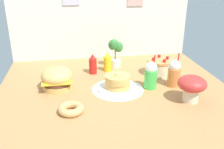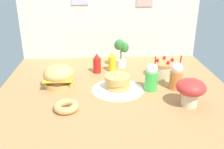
# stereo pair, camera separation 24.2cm
# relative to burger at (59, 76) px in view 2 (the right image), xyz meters

# --- Properties ---
(ground_plane) EXTENTS (2.26, 2.01, 0.02)m
(ground_plane) POSITION_rel_burger_xyz_m (0.55, -0.12, -0.11)
(ground_plane) COLOR #B27F4C
(back_wall) EXTENTS (2.26, 0.04, 1.06)m
(back_wall) POSITION_rel_burger_xyz_m (0.55, 0.88, 0.43)
(back_wall) COLOR silver
(back_wall) RESTS_ON ground_plane
(doily_mat) EXTENTS (0.50, 0.50, 0.00)m
(doily_mat) POSITION_rel_burger_xyz_m (0.58, -0.13, -0.10)
(doily_mat) COLOR white
(doily_mat) RESTS_ON ground_plane
(burger) EXTENTS (0.30, 0.30, 0.22)m
(burger) POSITION_rel_burger_xyz_m (0.00, 0.00, 0.00)
(burger) COLOR #DBA859
(burger) RESTS_ON ground_plane
(pancake_stack) EXTENTS (0.39, 0.39, 0.17)m
(pancake_stack) POSITION_rel_burger_xyz_m (0.58, -0.12, -0.04)
(pancake_stack) COLOR white
(pancake_stack) RESTS_ON doily_mat
(layer_cake) EXTENTS (0.29, 0.29, 0.21)m
(layer_cake) POSITION_rel_burger_xyz_m (1.11, 0.17, -0.02)
(layer_cake) COLOR beige
(layer_cake) RESTS_ON ground_plane
(ketchup_bottle) EXTENTS (0.09, 0.09, 0.23)m
(ketchup_bottle) POSITION_rel_burger_xyz_m (0.38, 0.33, 0.00)
(ketchup_bottle) COLOR red
(ketchup_bottle) RESTS_ON ground_plane
(mustard_bottle) EXTENTS (0.09, 0.09, 0.23)m
(mustard_bottle) POSITION_rel_burger_xyz_m (0.55, 0.37, 0.00)
(mustard_bottle) COLOR yellow
(mustard_bottle) RESTS_ON ground_plane
(cream_soda_cup) EXTENTS (0.13, 0.13, 0.34)m
(cream_soda_cup) POSITION_rel_burger_xyz_m (0.90, -0.14, 0.03)
(cream_soda_cup) COLOR green
(cream_soda_cup) RESTS_ON ground_plane
(orange_float_cup) EXTENTS (0.13, 0.13, 0.34)m
(orange_float_cup) POSITION_rel_burger_xyz_m (1.15, -0.13, 0.03)
(orange_float_cup) COLOR orange
(orange_float_cup) RESTS_ON ground_plane
(donut_pink_glaze) EXTENTS (0.21, 0.21, 0.06)m
(donut_pink_glaze) POSITION_rel_burger_xyz_m (0.12, -0.49, -0.07)
(donut_pink_glaze) COLOR tan
(donut_pink_glaze) RESTS_ON ground_plane
(potted_plant) EXTENTS (0.17, 0.13, 0.35)m
(potted_plant) POSITION_rel_burger_xyz_m (0.67, 0.50, 0.08)
(potted_plant) COLOR white
(potted_plant) RESTS_ON ground_plane
(mushroom_stool) EXTENTS (0.25, 0.25, 0.24)m
(mushroom_stool) POSITION_rel_burger_xyz_m (1.17, -0.47, 0.04)
(mushroom_stool) COLOR beige
(mushroom_stool) RESTS_ON ground_plane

